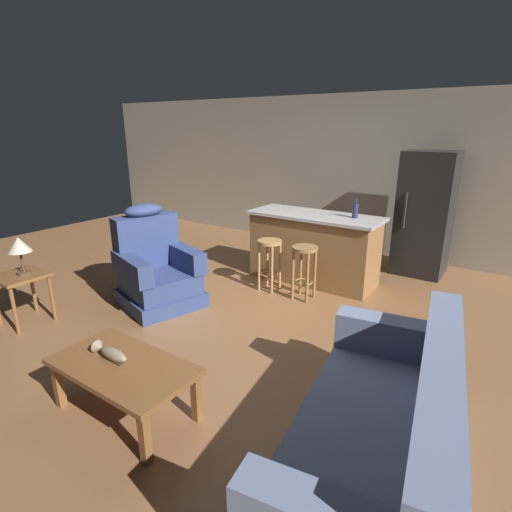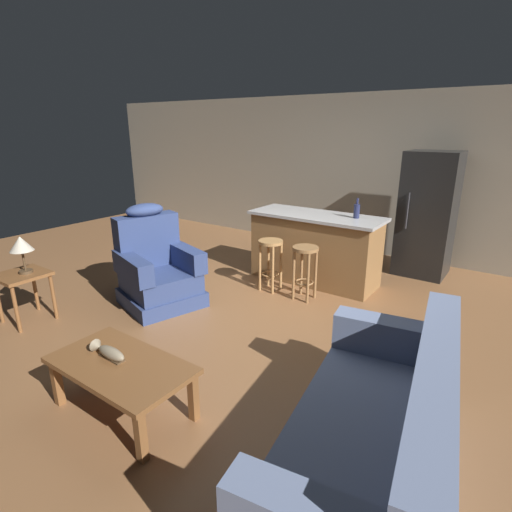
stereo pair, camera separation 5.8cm
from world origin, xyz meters
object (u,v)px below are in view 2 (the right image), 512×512
Objects in this scene: refrigerator at (427,215)px; bottle_tall_green at (357,211)px; couch at (376,440)px; kitchen_island at (315,248)px; recliner_near_lamp at (157,270)px; bar_stool_left at (271,256)px; table_lamp at (21,246)px; fish_figurine at (109,352)px; bar_stool_right at (305,263)px; coffee_table at (121,369)px; end_table at (23,282)px.

bottle_tall_green is at bearing -119.42° from refrigerator.
kitchen_island reaches higher than couch.
bottle_tall_green is (-1.34, 2.94, 0.71)m from couch.
couch is 1.67× the size of recliner_near_lamp.
bar_stool_left is (-0.32, -0.63, -0.01)m from kitchen_island.
fish_figurine is at bearing -10.90° from table_lamp.
refrigerator is at bearing 62.27° from bar_stool_right.
bottle_tall_green is (-0.63, -1.11, 0.17)m from refrigerator.
bottle_tall_green is (0.52, 0.09, 0.57)m from kitchen_island.
bar_stool_left is at bearing -139.60° from bottle_tall_green.
table_lamp is 0.60× the size of bar_stool_left.
recliner_near_lamp is (-1.32, 1.52, 0.06)m from coffee_table.
table_lamp is 5.17m from refrigerator.
couch is 4.90× the size of table_lamp.
bar_stool_left is at bearing 53.23° from end_table.
bar_stool_left is at bearing -54.40° from couch.
kitchen_island is (-1.86, 2.85, 0.14)m from couch.
bottle_tall_green is at bearing 64.99° from bar_stool_right.
recliner_near_lamp is 2.62m from bottle_tall_green.
bar_stool_left is 0.51m from bar_stool_right.
coffee_table is at bearing -10.27° from table_lamp.
refrigerator is at bearing 76.67° from coffee_table.
table_lamp reaches higher than end_table.
refrigerator is at bearing 68.27° from recliner_near_lamp.
bar_stool_left is 0.39× the size of refrigerator.
bar_stool_right is (2.20, 2.26, -0.40)m from table_lamp.
bottle_tall_green is at bearing 82.66° from coffee_table.
bottle_tall_green reaches higher than kitchen_island.
refrigerator is (3.19, 4.13, 0.42)m from end_table.
bar_stool_right is at bearing 87.87° from coffee_table.
bar_stool_right is at bearing -115.01° from bottle_tall_green.
bottle_tall_green is (1.75, 1.85, 0.63)m from recliner_near_lamp.
end_table is at bearing -127.67° from refrigerator.
coffee_table is 0.55× the size of couch.
table_lamp is (-0.79, -1.14, 0.45)m from recliner_near_lamp.
couch is 2.95× the size of bar_stool_left.
coffee_table is at bearing -81.18° from bar_stool_left.
recliner_near_lamp is 1.76× the size of bar_stool_left.
coffee_table is at bearing 4.62° from couch.
bottle_tall_green is at bearing 40.40° from bar_stool_left.
end_table is at bearing -123.95° from table_lamp.
recliner_near_lamp is at bearing -133.48° from bottle_tall_green.
couch is 4.14m from refrigerator.
end_table is at bearing 170.31° from fish_figurine.
fish_figurine is 0.50× the size of bar_stool_right.
table_lamp is (-3.87, -0.04, 0.53)m from couch.
bar_stool_left is (1.69, 2.26, -0.40)m from table_lamp.
bar_stool_right is (2.23, 2.30, 0.01)m from end_table.
bottle_tall_green is (2.54, 2.98, 0.18)m from table_lamp.
recliner_near_lamp is 1.45m from table_lamp.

